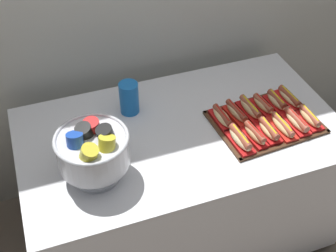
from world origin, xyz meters
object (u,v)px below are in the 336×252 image
Objects in this scene: hot_dog_6 at (222,117)px; cup_stack at (129,98)px; hot_dog_10 at (276,101)px; serving_tray at (265,122)px; hot_dog_0 at (240,139)px; hot_dog_5 at (310,118)px; hot_dog_3 at (282,126)px; punch_bowl at (93,150)px; hot_dog_9 at (263,105)px; hot_dog_4 at (296,122)px; hot_dog_11 at (289,98)px; hot_dog_8 at (250,109)px; hot_dog_2 at (269,131)px; buffet_table at (180,180)px; hot_dog_7 at (236,113)px; hot_dog_1 at (255,134)px.

hot_dog_6 is 0.45m from cup_stack.
hot_dog_10 is at bearing -17.13° from cup_stack.
serving_tray is at bearing -20.26° from hot_dog_6.
hot_dog_6 is at bearing -176.51° from hot_dog_10.
hot_dog_6 is (-0.01, 0.16, -0.00)m from hot_dog_0.
serving_tray is 3.09× the size of hot_dog_5.
punch_bowl is (-0.87, 0.02, 0.12)m from hot_dog_3.
hot_dog_9 is (0.22, 0.01, 0.00)m from hot_dog_6.
hot_dog_4 is 0.18m from hot_dog_11.
serving_tray is at bearing -140.25° from hot_dog_10.
cup_stack reaches higher than hot_dog_6.
hot_dog_2 is at bearing -86.51° from hot_dog_8.
cup_stack reaches higher than hot_dog_5.
hot_dog_2 is 0.80m from punch_bowl.
hot_dog_2 is (0.36, -0.17, 0.39)m from buffet_table.
hot_dog_6 is (-0.19, 0.07, 0.03)m from serving_tray.
hot_dog_6 is 1.08× the size of hot_dog_9.
hot_dog_0 is at bearing -176.51° from hot_dog_3.
hot_dog_5 reaches higher than hot_dog_3.
hot_dog_4 is at bearing 3.49° from hot_dog_0.
serving_tray is 0.10m from hot_dog_9.
hot_dog_0 is 1.15× the size of hot_dog_9.
hot_dog_1 is at bearing -86.51° from hot_dog_7.
hot_dog_10 is (0.14, 0.17, 0.00)m from hot_dog_2.
hot_dog_0 reaches higher than buffet_table.
hot_dog_6 is at bearing 135.77° from hot_dog_2.
hot_dog_10 reaches higher than serving_tray.
hot_dog_7 is (-0.08, 0.16, 0.00)m from hot_dog_2.
hot_dog_3 is at bearing -21.20° from buffet_table.
hot_dog_2 is 0.67m from cup_stack.
hot_dog_11 is (0.21, 0.18, -0.00)m from hot_dog_2.
hot_dog_3 is (0.43, -0.17, 0.39)m from buffet_table.
hot_dog_4 is 0.28m from hot_dog_7.
hot_dog_3 is 0.73m from cup_stack.
hot_dog_8 reaches higher than hot_dog_2.
hot_dog_10 is at bearing 3.49° from hot_dog_8.
hot_dog_7 is at bearing 10.87° from punch_bowl.
hot_dog_0 is at bearing -128.78° from hot_dog_8.
hot_dog_1 is 0.15m from hot_dog_3.
hot_dog_0 is 0.38m from hot_dog_5.
hot_dog_8 is at bearing 3.49° from hot_dog_6.
hot_dog_9 is 1.02× the size of hot_dog_10.
hot_dog_1 is 0.28m from hot_dog_10.
serving_tray is 3.25× the size of hot_dog_2.
hot_dog_4 is at bearing 3.49° from hot_dog_1.
hot_dog_10 is at bearing 0.14° from buffet_table.
hot_dog_5 is at bearing -15.25° from buffet_table.
hot_dog_2 is at bearing 3.49° from hot_dog_1.
hot_dog_0 reaches higher than hot_dog_3.
serving_tray is 0.10m from hot_dog_8.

